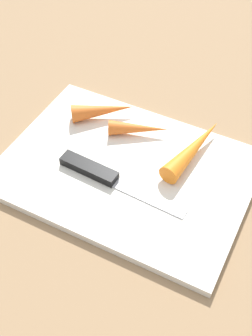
{
  "coord_description": "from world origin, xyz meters",
  "views": [
    {
      "loc": [
        -0.2,
        0.39,
        0.5
      ],
      "look_at": [
        0.0,
        0.0,
        0.01
      ],
      "focal_mm": 47.49,
      "sensor_mm": 36.0,
      "label": 1
    }
  ],
  "objects": [
    {
      "name": "ground_plane",
      "position": [
        0.0,
        0.0,
        0.0
      ],
      "size": [
        1.4,
        1.4,
        0.0
      ],
      "primitive_type": "plane",
      "color": "#8C6D4C"
    },
    {
      "name": "cutting_board",
      "position": [
        0.0,
        0.0,
        0.01
      ],
      "size": [
        0.36,
        0.26,
        0.01
      ],
      "primitive_type": "cube",
      "color": "silver",
      "rests_on": "ground_plane"
    },
    {
      "name": "knife",
      "position": [
        0.03,
        0.03,
        0.02
      ],
      "size": [
        0.2,
        0.03,
        0.01
      ],
      "rotation": [
        0.0,
        0.0,
        3.09
      ],
      "color": "#B7B7BC",
      "rests_on": "cutting_board"
    },
    {
      "name": "carrot_medium",
      "position": [
        0.08,
        -0.08,
        0.03
      ],
      "size": [
        0.1,
        0.09,
        0.03
      ],
      "primitive_type": "cone",
      "rotation": [
        0.0,
        1.57,
        3.8
      ],
      "color": "orange",
      "rests_on": "cutting_board"
    },
    {
      "name": "carrot_longest",
      "position": [
        -0.08,
        -0.07,
        0.03
      ],
      "size": [
        0.05,
        0.14,
        0.03
      ],
      "primitive_type": "cone",
      "rotation": [
        0.0,
        1.57,
        4.53
      ],
      "color": "orange",
      "rests_on": "cutting_board"
    },
    {
      "name": "carrot_shortest",
      "position": [
        0.02,
        -0.07,
        0.02
      ],
      "size": [
        0.1,
        0.06,
        0.02
      ],
      "primitive_type": "cone",
      "rotation": [
        0.0,
        1.57,
        3.57
      ],
      "color": "orange",
      "rests_on": "cutting_board"
    }
  ]
}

